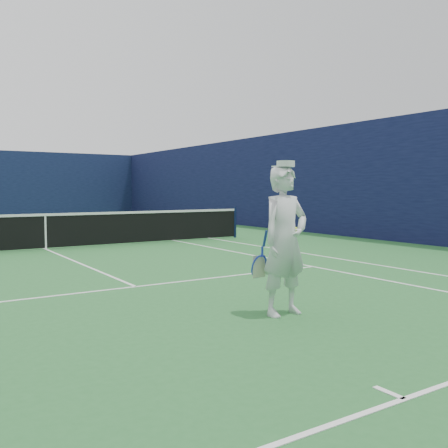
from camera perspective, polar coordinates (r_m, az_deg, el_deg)
name	(u,v)px	position (r m, az deg, el deg)	size (l,w,h in m)	color
ground	(46,249)	(14.84, -19.68, -2.75)	(80.00, 80.00, 0.00)	#27662E
court_markings	(46,249)	(14.84, -19.68, -2.73)	(11.03, 23.83, 0.01)	white
windscreen_fence	(44,178)	(14.75, -19.86, 4.99)	(20.12, 36.12, 4.00)	#0F1738
tennis_net	(45,230)	(14.79, -19.73, -0.61)	(12.88, 0.09, 1.07)	#141E4C
tennis_player	(285,240)	(6.69, 6.98, -1.86)	(0.82, 0.52, 2.06)	white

